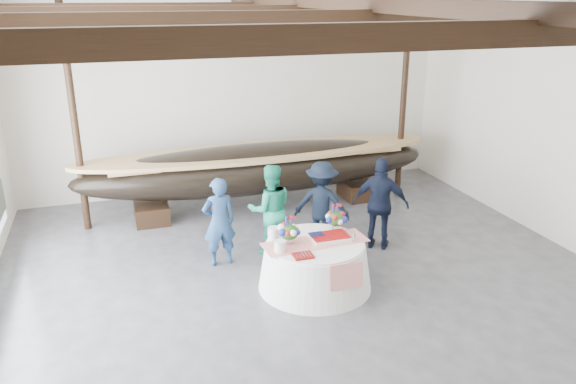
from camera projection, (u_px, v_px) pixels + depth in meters
name	position (u px, v px, depth m)	size (l,w,h in m)	color
floor	(331.00, 311.00, 8.41)	(10.00, 12.00, 0.01)	#3D3D42
wall_back	(236.00, 95.00, 13.03)	(10.00, 0.02, 4.50)	silver
pavilion_structure	(317.00, 31.00, 7.75)	(9.80, 11.76, 4.50)	black
longboat_display	(260.00, 168.00, 12.10)	(7.80, 1.56, 1.46)	black
banquet_table	(315.00, 265.00, 9.00)	(1.82, 1.82, 0.78)	white
tabletop_items	(312.00, 230.00, 8.94)	(1.71, 1.04, 0.40)	red
guest_woman_blue	(219.00, 222.00, 9.63)	(0.58, 0.38, 1.59)	navy
guest_woman_teal	(270.00, 209.00, 10.05)	(0.82, 0.64, 1.68)	#1D9774
guest_man_left	(321.00, 204.00, 10.40)	(1.05, 0.60, 1.62)	black
guest_man_right	(381.00, 204.00, 10.23)	(1.02, 0.42, 1.74)	black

